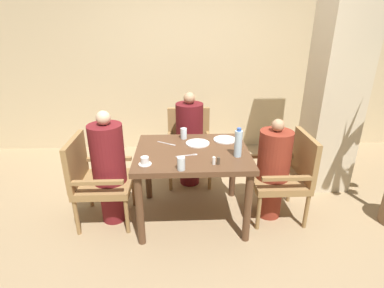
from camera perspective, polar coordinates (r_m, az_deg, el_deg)
ground_plane at (r=3.23m, az=0.04°, el=-13.51°), size 16.00×16.00×0.00m
wall_back at (r=4.58m, az=-1.10°, el=16.21°), size 8.00×0.06×2.80m
pillar_stone at (r=3.74m, az=26.09°, el=11.81°), size 0.50×0.50×2.70m
dining_table at (r=2.90m, az=0.04°, el=-3.22°), size 1.08×0.89×0.75m
chair_left_side at (r=3.08m, az=-17.90°, el=-6.02°), size 0.53×0.53×0.89m
diner_in_left_chair at (r=3.00m, az=-15.53°, el=-4.25°), size 0.32×0.32×1.15m
chair_far_side at (r=3.74m, az=-0.55°, el=0.28°), size 0.53×0.53×0.89m
diner_in_far_chair at (r=3.57m, az=-0.48°, el=1.02°), size 0.32×0.32×1.15m
chair_right_side at (r=3.16m, az=17.53°, el=-5.29°), size 0.53×0.53×0.89m
diner_in_right_chair at (r=3.09m, az=15.17°, el=-4.50°), size 0.32×0.32×1.05m
plate_main_left at (r=3.01m, az=1.09°, el=0.15°), size 0.24×0.24×0.01m
plate_main_right at (r=3.12m, az=6.30°, el=0.84°), size 0.24×0.24×0.01m
teacup_with_saucer at (r=2.61m, az=-8.96°, el=-3.27°), size 0.11×0.11×0.07m
water_bottle at (r=2.73m, az=8.80°, el=0.14°), size 0.07×0.07×0.27m
glass_tall_near at (r=3.13m, az=-1.59°, el=2.03°), size 0.07×0.07×0.11m
glass_tall_mid at (r=2.48m, az=-2.09°, el=-3.74°), size 0.07×0.07×0.11m
salt_shaker at (r=2.58m, az=4.19°, el=-3.20°), size 0.03×0.03×0.07m
pepper_shaker at (r=2.59m, az=5.05°, el=-3.21°), size 0.03×0.03×0.07m
fork_beside_plate at (r=2.76m, az=-0.62°, el=-2.14°), size 0.20×0.06×0.00m
knife_beside_plate at (r=3.02m, az=-4.72°, el=0.08°), size 0.19×0.12×0.00m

